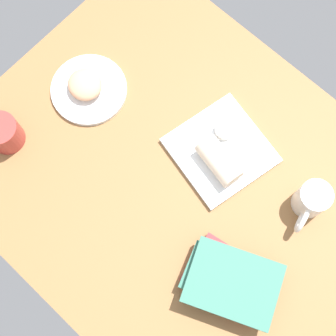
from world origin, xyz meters
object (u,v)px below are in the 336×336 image
Objects in this scene: round_plate at (89,90)px; sauce_cup at (225,130)px; square_plate at (221,150)px; coffee_mug at (2,132)px; scone_pastry at (85,85)px; second_mug at (311,201)px; book_stack at (231,281)px; breakfast_wrap at (219,161)px.

sauce_cup is (35.01, 15.62, 2.05)cm from round_plate.
square_plate is 56.69cm from coffee_mug.
scone_pastry is at bearing 76.57° from coffee_mug.
second_mug is (63.20, 15.13, 4.42)cm from round_plate.
sauce_cup is at bearing 120.81° from square_plate.
coffee_mug is (-41.31, -40.05, 1.71)cm from sauce_cup.
book_stack is 1.98× the size of second_mug.
scone_pastry is 39.02cm from sauce_cup.
sauce_cup reaches higher than square_plate.
breakfast_wrap is at bearing -162.21° from second_mug.
round_plate is at bearing -166.54° from second_mug.
scone_pastry is at bearing -166.33° from second_mug.
square_plate is 33.90cm from book_stack.
scone_pastry is 0.41× the size of square_plate.
second_mug is at bearing -1.00° from sauce_cup.
scone_pastry is at bearing -155.78° from sauce_cup.
scone_pastry is 0.37× the size of book_stack.
scone_pastry is 0.71× the size of coffee_mug.
scone_pastry is at bearing -145.72° from round_plate.
scone_pastry reaches higher than round_plate.
coffee_mug is at bearing -135.89° from sauce_cup.
book_stack is at bearing -45.34° from square_plate.
round_plate is 1.55× the size of coffee_mug.
coffee_mug is at bearing -43.67° from breakfast_wrap.
sauce_cup is 38.82cm from book_stack.
sauce_cup is 0.40× the size of coffee_mug.
scone_pastry reaches higher than sauce_cup.
sauce_cup reaches higher than round_plate.
coffee_mug reaches higher than square_plate.
second_mug reaches higher than book_stack.
book_stack is (23.73, -24.01, 3.08)cm from square_plate.
scone_pastry is 0.76× the size of breakfast_wrap.
second_mug reaches higher than round_plate.
second_mug reaches higher than square_plate.
scone_pastry is 63.19cm from book_stack.
second_mug is at bearing 29.64° from coffee_mug.
book_stack is at bearing -11.37° from scone_pastry.
breakfast_wrap is (39.79, 7.61, 4.02)cm from round_plate.
book_stack is 28.05cm from second_mug.
second_mug reaches higher than sauce_cup.
round_plate is 1.57× the size of second_mug.
square_plate is 1.75× the size of second_mug.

